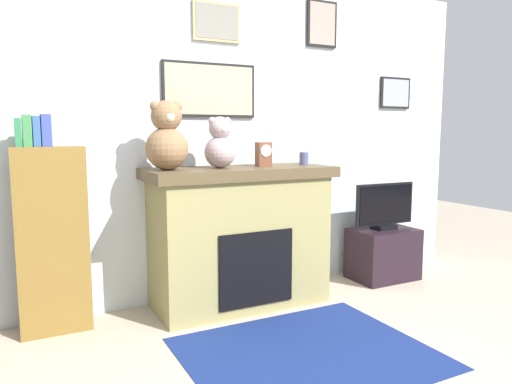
% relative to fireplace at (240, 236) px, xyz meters
% --- Properties ---
extents(back_wall, '(5.20, 0.15, 2.60)m').
position_rel_fireplace_xyz_m(back_wall, '(-0.18, 0.34, 0.77)').
color(back_wall, silver).
rests_on(back_wall, ground_plane).
extents(fireplace, '(1.42, 0.62, 1.06)m').
position_rel_fireplace_xyz_m(fireplace, '(0.00, 0.00, 0.00)').
color(fireplace, '#8C8350').
rests_on(fireplace, ground_plane).
extents(bookshelf, '(0.44, 0.16, 1.44)m').
position_rel_fireplace_xyz_m(bookshelf, '(-1.32, 0.08, 0.12)').
color(bookshelf, brown).
rests_on(bookshelf, ground_plane).
extents(tv_stand, '(0.58, 0.40, 0.46)m').
position_rel_fireplace_xyz_m(tv_stand, '(1.43, -0.02, -0.31)').
color(tv_stand, black).
rests_on(tv_stand, ground_plane).
extents(television, '(0.63, 0.14, 0.41)m').
position_rel_fireplace_xyz_m(television, '(1.43, -0.02, 0.12)').
color(television, black).
rests_on(television, tv_stand).
extents(area_rug, '(1.45, 1.20, 0.01)m').
position_rel_fireplace_xyz_m(area_rug, '(-0.00, -0.96, -0.53)').
color(area_rug, navy).
rests_on(area_rug, ground_plane).
extents(candle_jar, '(0.07, 0.07, 0.10)m').
position_rel_fireplace_xyz_m(candle_jar, '(0.56, -0.02, 0.58)').
color(candle_jar, '#4C517A').
rests_on(candle_jar, fireplace).
extents(mantel_clock, '(0.11, 0.08, 0.19)m').
position_rel_fireplace_xyz_m(mantel_clock, '(0.20, -0.02, 0.62)').
color(mantel_clock, brown).
rests_on(mantel_clock, fireplace).
extents(teddy_bear_brown, '(0.30, 0.30, 0.48)m').
position_rel_fireplace_xyz_m(teddy_bear_brown, '(-0.56, -0.02, 0.74)').
color(teddy_bear_brown, olive).
rests_on(teddy_bear_brown, fireplace).
extents(teddy_bear_cream, '(0.23, 0.23, 0.37)m').
position_rel_fireplace_xyz_m(teddy_bear_cream, '(-0.16, -0.02, 0.69)').
color(teddy_bear_cream, '#A38F95').
rests_on(teddy_bear_cream, fireplace).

